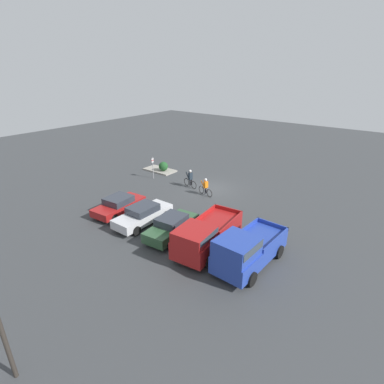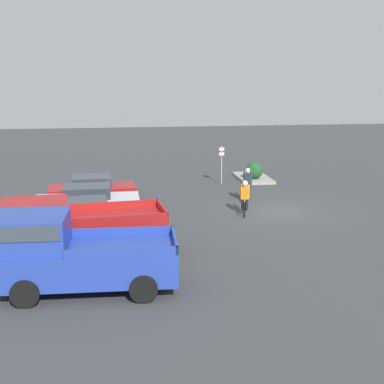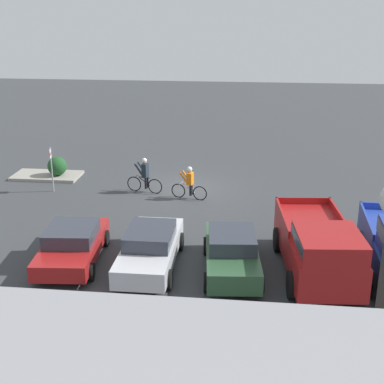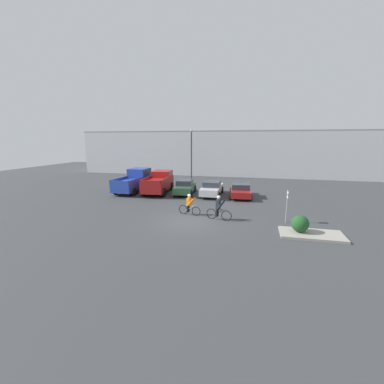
# 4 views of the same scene
# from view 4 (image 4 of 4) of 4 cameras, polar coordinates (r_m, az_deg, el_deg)

# --- Properties ---
(ground_plane) EXTENTS (80.00, 80.00, 0.00)m
(ground_plane) POSITION_cam_4_polar(r_m,az_deg,el_deg) (17.62, -0.51, -6.46)
(ground_plane) COLOR #383A3D
(warehouse_building) EXTENTS (47.28, 13.43, 6.80)m
(warehouse_building) POSITION_cam_4_polar(r_m,az_deg,el_deg) (45.19, 8.50, 8.79)
(warehouse_building) COLOR silver
(warehouse_building) RESTS_ON ground_plane
(pickup_truck_0) EXTENTS (2.49, 5.33, 2.36)m
(pickup_truck_0) POSITION_cam_4_polar(r_m,az_deg,el_deg) (28.14, -12.59, 2.57)
(pickup_truck_0) COLOR #233D9E
(pickup_truck_0) RESTS_ON ground_plane
(pickup_truck_1) EXTENTS (2.68, 5.63, 2.15)m
(pickup_truck_1) POSITION_cam_4_polar(r_m,az_deg,el_deg) (27.09, -7.33, 2.29)
(pickup_truck_1) COLOR maroon
(pickup_truck_1) RESTS_ON ground_plane
(sedan_0) EXTENTS (2.19, 4.42, 1.45)m
(sedan_0) POSITION_cam_4_polar(r_m,az_deg,el_deg) (26.19, -1.58, 1.15)
(sedan_0) COLOR #2D5133
(sedan_0) RESTS_ON ground_plane
(sedan_1) EXTENTS (1.92, 4.59, 1.42)m
(sedan_1) POSITION_cam_4_polar(r_m,az_deg,el_deg) (25.56, 4.45, 0.84)
(sedan_1) COLOR silver
(sedan_1) RESTS_ON ground_plane
(sedan_2) EXTENTS (2.28, 4.38, 1.32)m
(sedan_2) POSITION_cam_4_polar(r_m,az_deg,el_deg) (25.19, 10.71, 0.38)
(sedan_2) COLOR maroon
(sedan_2) RESTS_ON ground_plane
(cyclist_0) EXTENTS (1.82, 0.58, 1.74)m
(cyclist_0) POSITION_cam_4_polar(r_m,az_deg,el_deg) (17.78, 5.94, -3.48)
(cyclist_0) COLOR black
(cyclist_0) RESTS_ON ground_plane
(cyclist_1) EXTENTS (1.74, 0.57, 1.59)m
(cyclist_1) POSITION_cam_4_polar(r_m,az_deg,el_deg) (18.87, -0.60, -2.73)
(cyclist_1) COLOR black
(cyclist_1) RESTS_ON ground_plane
(fire_lane_sign) EXTENTS (0.07, 0.30, 2.23)m
(fire_lane_sign) POSITION_cam_4_polar(r_m,az_deg,el_deg) (18.06, 20.36, -2.29)
(fire_lane_sign) COLOR #9E9EA3
(fire_lane_sign) RESTS_ON ground_plane
(lamppost) EXTENTS (0.36, 0.36, 6.87)m
(lamppost) POSITION_cam_4_polar(r_m,az_deg,el_deg) (36.99, -0.13, 9.31)
(lamppost) COLOR #2D2823
(lamppost) RESTS_ON ground_plane
(curb_island) EXTENTS (3.50, 1.85, 0.15)m
(curb_island) POSITION_cam_4_polar(r_m,az_deg,el_deg) (16.52, 25.01, -8.55)
(curb_island) COLOR gray
(curb_island) RESTS_ON ground_plane
(shrub) EXTENTS (1.00, 1.00, 1.00)m
(shrub) POSITION_cam_4_polar(r_m,az_deg,el_deg) (16.31, 22.88, -6.49)
(shrub) COLOR #1E4C23
(shrub) RESTS_ON curb_island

